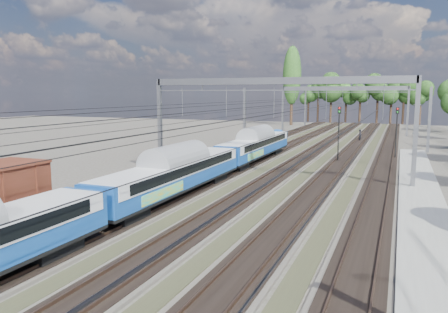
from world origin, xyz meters
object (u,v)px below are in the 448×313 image
at_px(emu_train, 173,169).
at_px(signal_near, 339,127).
at_px(signal_far, 397,127).
at_px(worker, 360,136).

bearing_deg(emu_train, signal_near, 69.18).
bearing_deg(signal_far, signal_near, -142.63).
relative_size(emu_train, signal_near, 9.13).
height_order(emu_train, signal_near, signal_near).
bearing_deg(worker, emu_train, 173.97).
xyz_separation_m(emu_train, worker, (9.01, 45.29, -1.31)).
bearing_deg(signal_far, worker, 104.29).
bearing_deg(emu_train, worker, 78.75).
relative_size(worker, signal_near, 0.32).
xyz_separation_m(worker, signal_far, (5.46, -17.83, 2.83)).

